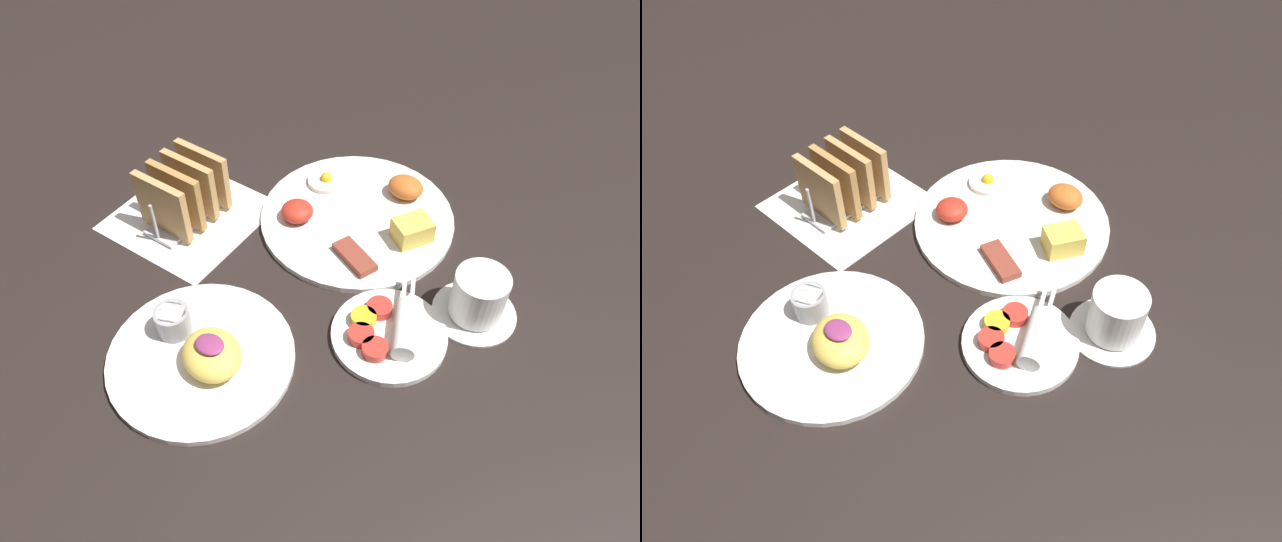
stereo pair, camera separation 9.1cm
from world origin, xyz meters
TOP-DOWN VIEW (x-y plane):
  - ground_plane at (0.00, 0.00)m, footprint 3.00×3.00m
  - napkin_flat at (-0.19, 0.07)m, footprint 0.22×0.22m
  - plate_breakfast at (0.05, 0.22)m, footprint 0.31×0.31m
  - plate_condiments at (0.20, 0.04)m, footprint 0.16×0.18m
  - plate_foreground at (0.01, -0.13)m, footprint 0.25×0.25m
  - toast_rack at (-0.19, 0.07)m, footprint 0.10×0.15m
  - coffee_cup at (0.29, 0.14)m, footprint 0.12×0.12m

SIDE VIEW (x-z plane):
  - ground_plane at x=0.00m, z-range 0.00..0.00m
  - napkin_flat at x=-0.19m, z-range 0.00..0.00m
  - plate_breakfast at x=0.05m, z-range -0.01..0.03m
  - plate_condiments at x=0.20m, z-range -0.01..0.03m
  - plate_foreground at x=0.01m, z-range -0.01..0.04m
  - coffee_cup at x=0.29m, z-range 0.00..0.08m
  - toast_rack at x=-0.19m, z-range 0.00..0.10m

